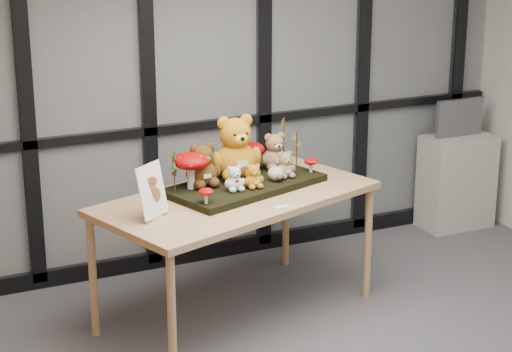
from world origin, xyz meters
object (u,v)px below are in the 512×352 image
bear_tan_back (274,149)px  bear_white_bow (234,177)px  bear_brown_medium (202,162)px  bear_beige_small (285,163)px  bear_small_yellow (254,175)px  diorama_tray (245,185)px  mushroom_front_left (206,195)px  sign_holder (152,193)px  cabinet (456,182)px  mushroom_back_right (250,155)px  bear_pooh_yellow (235,144)px  display_table (236,205)px  plush_cream_hedgehog (276,173)px  mushroom_front_right (311,164)px  mushroom_back_left (191,169)px  monitor (459,118)px

bear_tan_back → bear_white_bow: (-0.43, -0.32, -0.05)m
bear_brown_medium → bear_beige_small: (0.56, -0.06, -0.06)m
bear_small_yellow → bear_beige_small: bearing=4.4°
diorama_tray → mushroom_front_left: (-0.39, -0.29, 0.07)m
sign_holder → cabinet: (2.94, 0.96, -0.61)m
bear_tan_back → mushroom_back_right: 0.18m
bear_pooh_yellow → sign_holder: bearing=-168.9°
display_table → plush_cream_hedgehog: plush_cream_hedgehog is taller
mushroom_back_right → sign_holder: 0.98m
diorama_tray → bear_brown_medium: size_ratio=3.32×
bear_tan_back → plush_cream_hedgehog: 0.28m
bear_beige_small → display_table: bearing=174.4°
bear_small_yellow → mushroom_back_right: size_ratio=0.79×
mushroom_back_right → cabinet: size_ratio=0.28×
bear_small_yellow → mushroom_front_right: bearing=-1.7°
bear_pooh_yellow → mushroom_front_left: bearing=-150.6°
bear_tan_back → bear_white_bow: 0.54m
bear_tan_back → mushroom_front_right: bear_tan_back is taller
display_table → mushroom_front_right: (0.60, 0.11, 0.16)m
mushroom_back_right → mushroom_front_right: mushroom_back_right is taller
plush_cream_hedgehog → mushroom_back_right: mushroom_back_right is taller
bear_brown_medium → bear_white_bow: bear_brown_medium is taller
bear_pooh_yellow → bear_tan_back: 0.34m
bear_pooh_yellow → bear_small_yellow: bearing=-103.5°
diorama_tray → mushroom_back_left: mushroom_back_left is taller
bear_tan_back → mushroom_back_right: size_ratio=1.26×
monitor → bear_small_yellow: bearing=-159.5°
bear_white_bow → bear_pooh_yellow: bearing=47.2°
monitor → sign_holder: bearing=-161.6°
cabinet → mushroom_back_right: bearing=-167.1°
bear_small_yellow → mushroom_front_left: bearing=-176.2°
cabinet → mushroom_back_left: bearing=-165.6°
bear_pooh_yellow → mushroom_back_right: 0.21m
diorama_tray → bear_tan_back: bearing=12.7°
monitor → mushroom_back_left: bearing=-165.2°
bear_tan_back → bear_beige_small: bearing=-113.6°
display_table → mushroom_back_right: 0.44m
display_table → mushroom_back_right: (0.24, 0.30, 0.22)m
bear_white_bow → mushroom_back_right: 0.43m
bear_small_yellow → bear_white_bow: 0.13m
diorama_tray → bear_beige_small: size_ratio=5.36×
mushroom_back_left → cabinet: 2.74m
bear_pooh_yellow → bear_small_yellow: 0.28m
bear_pooh_yellow → plush_cream_hedgehog: bear_pooh_yellow is taller
bear_brown_medium → plush_cream_hedgehog: size_ratio=3.00×
bear_beige_small → mushroom_front_right: bearing=-10.5°
mushroom_front_left → bear_beige_small: bearing=22.1°
mushroom_front_left → mushroom_front_right: (0.88, 0.30, -0.00)m
bear_beige_small → mushroom_back_left: (-0.65, 0.03, 0.03)m
bear_small_yellow → diorama_tray: bearing=72.1°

